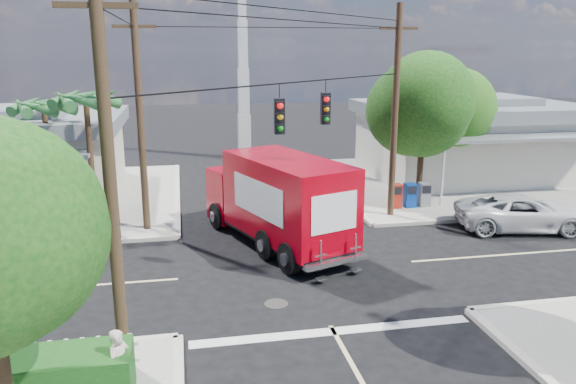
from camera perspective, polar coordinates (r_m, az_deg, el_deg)
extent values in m
plane|color=black|center=(18.96, 1.16, -7.93)|extent=(120.00, 120.00, 0.00)
cube|color=gray|center=(32.55, 16.22, 1.10)|extent=(14.00, 14.00, 0.14)
cube|color=beige|center=(30.05, 4.24, 0.57)|extent=(0.25, 14.00, 0.14)
cube|color=beige|center=(26.73, 22.97, -2.29)|extent=(14.00, 0.25, 0.14)
cube|color=gray|center=(29.95, -24.69, -0.77)|extent=(14.00, 14.00, 0.14)
cube|color=beige|center=(29.04, -11.19, -0.15)|extent=(0.25, 14.00, 0.14)
cube|color=beige|center=(28.33, -3.07, -0.39)|extent=(0.12, 12.00, 0.01)
cube|color=beige|center=(23.10, 26.32, -5.33)|extent=(12.00, 0.12, 0.01)
cube|color=silver|center=(15.18, 4.65, -13.92)|extent=(7.50, 0.40, 0.01)
cube|color=silver|center=(33.78, 17.94, 4.51)|extent=(11.00, 8.00, 3.40)
cube|color=slate|center=(33.52, 18.21, 7.96)|extent=(11.80, 8.80, 0.70)
cube|color=slate|center=(33.48, 18.28, 8.81)|extent=(6.05, 4.40, 0.50)
cube|color=slate|center=(29.47, 22.66, 5.12)|extent=(9.90, 1.80, 0.15)
cylinder|color=silver|center=(26.85, 15.42, 1.77)|extent=(0.12, 0.12, 2.90)
cube|color=beige|center=(31.28, -26.16, 2.81)|extent=(10.00, 8.00, 3.20)
cube|color=slate|center=(31.00, -26.56, 6.34)|extent=(10.80, 8.80, 0.70)
cube|color=slate|center=(30.95, -26.66, 7.25)|extent=(5.50, 4.40, 0.50)
cylinder|color=silver|center=(25.00, -20.53, 0.23)|extent=(0.12, 0.12, 2.70)
cube|color=silver|center=(37.83, -4.45, 5.61)|extent=(0.80, 0.80, 3.00)
cube|color=silver|center=(37.50, -4.54, 10.15)|extent=(0.70, 0.70, 3.00)
cube|color=silver|center=(37.40, -4.64, 14.74)|extent=(0.60, 0.60, 3.00)
cylinder|color=#422D1C|center=(11.44, -27.21, -14.28)|extent=(0.28, 0.28, 3.71)
sphere|color=#0E430F|center=(10.25, -27.17, -4.16)|extent=(3.25, 3.25, 3.25)
cylinder|color=#422D1C|center=(26.79, 13.31, 3.18)|extent=(0.28, 0.28, 4.10)
sphere|color=#0E430F|center=(26.44, 13.63, 8.63)|extent=(4.10, 4.10, 4.10)
sphere|color=#0E430F|center=(26.44, 12.68, 9.24)|extent=(3.33, 3.33, 3.33)
sphere|color=#0E430F|center=(26.33, 14.58, 8.27)|extent=(3.58, 3.58, 3.58)
cylinder|color=#422D1C|center=(29.90, 16.14, 3.63)|extent=(0.28, 0.28, 3.58)
sphere|color=#245A17|center=(29.59, 16.44, 7.89)|extent=(3.58, 3.58, 3.58)
sphere|color=#245A17|center=(29.57, 15.59, 8.38)|extent=(2.91, 2.91, 2.91)
sphere|color=#245A17|center=(29.50, 17.30, 7.59)|extent=(3.14, 3.14, 3.14)
cylinder|color=#422D1C|center=(25.36, -19.39, 3.18)|extent=(0.24, 0.24, 5.00)
cone|color=#2B6931|center=(24.91, -17.82, 9.17)|extent=(0.50, 2.06, 0.98)
cone|color=#2B6931|center=(25.65, -18.40, 9.25)|extent=(1.92, 1.68, 0.98)
cone|color=#2B6931|center=(25.92, -20.04, 9.17)|extent=(2.12, 0.95, 0.98)
cone|color=#2B6931|center=(25.55, -21.57, 8.97)|extent=(1.34, 2.07, 0.98)
cone|color=#2B6931|center=(24.78, -21.89, 8.81)|extent=(1.34, 2.07, 0.98)
cone|color=#2B6931|center=(24.20, -20.66, 8.81)|extent=(2.12, 0.95, 0.98)
cone|color=#2B6931|center=(24.25, -18.81, 8.97)|extent=(1.92, 1.68, 0.98)
cylinder|color=#422D1C|center=(27.21, -23.09, 3.12)|extent=(0.24, 0.24, 4.60)
cone|color=#2B6931|center=(26.72, -21.69, 8.28)|extent=(0.50, 2.06, 0.98)
cone|color=#2B6931|center=(27.47, -22.13, 8.38)|extent=(1.92, 1.68, 0.98)
cone|color=#2B6931|center=(27.80, -23.62, 8.30)|extent=(2.12, 0.95, 0.98)
cone|color=#2B6931|center=(27.46, -25.08, 8.09)|extent=(1.34, 2.07, 0.98)
cone|color=#2B6931|center=(26.71, -25.47, 7.91)|extent=(1.34, 2.07, 0.98)
cone|color=#2B6931|center=(26.09, -24.42, 7.90)|extent=(2.12, 0.95, 0.98)
cone|color=#2B6931|center=(26.10, -22.70, 8.07)|extent=(1.92, 1.68, 0.98)
cylinder|color=#473321|center=(12.35, -17.63, 1.13)|extent=(0.28, 0.28, 9.00)
cube|color=#473321|center=(12.09, -18.93, 17.51)|extent=(1.60, 0.12, 0.12)
cylinder|color=#473321|center=(24.22, 10.80, 7.70)|extent=(0.28, 0.28, 9.00)
cube|color=#473321|center=(24.08, 11.20, 16.00)|extent=(1.60, 0.12, 0.12)
cylinder|color=#473321|center=(22.57, -14.77, 7.02)|extent=(0.28, 0.28, 9.00)
cube|color=#473321|center=(22.43, -15.36, 15.92)|extent=(1.60, 0.12, 0.12)
cylinder|color=black|center=(17.58, 1.26, 11.12)|extent=(10.43, 10.43, 0.04)
cube|color=black|center=(16.73, -0.88, 7.70)|extent=(0.30, 0.24, 1.05)
sphere|color=red|center=(16.56, -0.80, 8.78)|extent=(0.20, 0.20, 0.20)
cube|color=black|center=(18.98, 3.82, 8.45)|extent=(0.30, 0.24, 1.05)
sphere|color=red|center=(18.82, 3.95, 9.41)|extent=(0.20, 0.20, 0.20)
cube|color=silver|center=(13.34, -15.66, -15.59)|extent=(0.09, 0.06, 1.00)
cube|color=#A61E11|center=(26.04, 10.84, -0.39)|extent=(0.50, 0.50, 1.10)
cube|color=#0A3494|center=(26.30, 12.26, -0.31)|extent=(0.50, 0.50, 1.10)
cube|color=slate|center=(26.58, 13.65, -0.24)|extent=(0.50, 0.50, 1.10)
cube|color=black|center=(21.30, -1.26, -3.86)|extent=(4.76, 7.93, 0.24)
cube|color=#A5000E|center=(23.61, -4.90, -0.12)|extent=(2.78, 2.37, 2.15)
cube|color=black|center=(24.11, -5.65, 1.12)|extent=(2.01, 0.94, 0.93)
cube|color=silver|center=(24.55, -5.79, -1.23)|extent=(2.15, 0.89, 0.34)
cube|color=#A5000E|center=(20.16, -0.03, -0.57)|extent=(4.26, 6.16, 2.83)
cube|color=white|center=(20.77, 2.89, 0.28)|extent=(1.24, 3.30, 1.27)
cube|color=white|center=(19.52, -3.15, -0.63)|extent=(1.24, 3.30, 1.27)
cube|color=white|center=(17.83, 4.73, -2.11)|extent=(1.66, 0.63, 1.27)
cube|color=silver|center=(18.25, 4.87, -7.07)|extent=(2.28, 1.05, 0.18)
cube|color=silver|center=(17.64, 3.33, -6.45)|extent=(0.43, 0.21, 0.98)
cube|color=silver|center=(18.41, 6.85, -5.63)|extent=(0.43, 0.21, 0.98)
cylinder|color=black|center=(23.23, -7.18, -2.42)|extent=(0.67, 1.12, 1.07)
cylinder|color=black|center=(24.19, -2.33, -1.65)|extent=(0.67, 1.12, 1.07)
cylinder|color=black|center=(18.46, 0.14, -6.77)|extent=(0.67, 1.12, 1.07)
cylinder|color=black|center=(19.65, 5.76, -5.51)|extent=(0.67, 1.12, 1.07)
imported|color=silver|center=(24.78, 22.66, -1.93)|extent=(5.56, 3.39, 1.44)
imported|color=beige|center=(12.35, -16.66, -16.64)|extent=(0.66, 0.70, 1.61)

